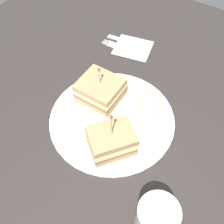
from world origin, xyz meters
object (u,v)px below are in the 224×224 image
at_px(knife, 125,40).
at_px(sandwich_half_front, 111,141).
at_px(sandwich_half_back, 100,90).
at_px(plate, 112,118).
at_px(coleslaw_bowl, 149,107).
at_px(drink_glass, 155,221).
at_px(napkin, 133,48).
at_px(fork, 118,46).

bearing_deg(knife, sandwich_half_front, -63.99).
bearing_deg(sandwich_half_front, sandwich_half_back, 132.91).
height_order(plate, coleslaw_bowl, coleslaw_bowl).
distance_m(plate, sandwich_half_back, 0.07).
relative_size(drink_glass, napkin, 0.99).
relative_size(napkin, fork, 0.77).
distance_m(sandwich_half_front, fork, 0.33).
xyz_separation_m(plate, napkin, (-0.08, 0.24, -0.00)).
height_order(sandwich_half_back, fork, sandwich_half_back).
relative_size(sandwich_half_back, drink_glass, 0.96).
height_order(sandwich_half_front, knife, sandwich_half_front).
height_order(plate, sandwich_half_back, sandwich_half_back).
height_order(drink_glass, napkin, drink_glass).
bearing_deg(sandwich_half_back, coleslaw_bowl, 9.20).
bearing_deg(plate, knife, 114.60).
relative_size(sandwich_half_front, drink_glass, 1.16).
bearing_deg(sandwich_half_back, fork, 108.78).
height_order(fork, knife, same).
xyz_separation_m(sandwich_half_back, napkin, (-0.03, 0.21, -0.03)).
bearing_deg(sandwich_half_front, fork, 118.82).
distance_m(drink_glass, knife, 0.52).
bearing_deg(plate, napkin, 108.54).
height_order(coleslaw_bowl, fork, coleslaw_bowl).
bearing_deg(fork, drink_glass, -51.64).
relative_size(sandwich_half_front, knife, 0.96).
distance_m(sandwich_half_front, drink_glass, 0.18).
bearing_deg(fork, napkin, 26.89).
relative_size(coleslaw_bowl, drink_glass, 0.81).
height_order(sandwich_half_back, drink_glass, sandwich_half_back).
bearing_deg(napkin, plate, -71.46).
xyz_separation_m(fork, knife, (0.00, 0.03, 0.00)).
bearing_deg(knife, drink_glass, -54.05).
relative_size(sandwich_half_back, coleslaw_bowl, 1.17).
distance_m(coleslaw_bowl, napkin, 0.24).
bearing_deg(coleslaw_bowl, fork, 137.55).
bearing_deg(napkin, fork, -153.11).
distance_m(coleslaw_bowl, fork, 0.25).
bearing_deg(napkin, drink_glass, -56.56).
relative_size(coleslaw_bowl, knife, 0.67).
distance_m(plate, drink_glass, 0.25).
bearing_deg(napkin, sandwich_half_back, -82.92).
height_order(coleslaw_bowl, knife, coleslaw_bowl).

